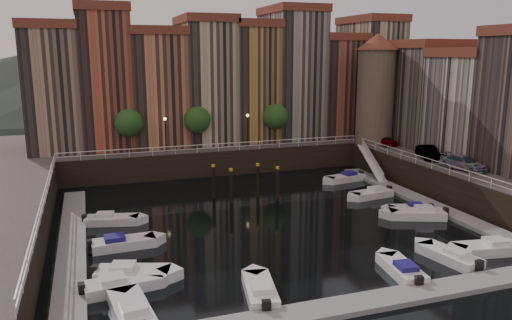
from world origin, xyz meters
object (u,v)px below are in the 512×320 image
object	(u,v)px
boat_left_2	(122,243)
car_c	(463,164)
boat_left_0	(121,285)
boat_left_1	(131,274)
corner_tower	(376,87)
mooring_pilings	(245,183)
gangway	(371,161)
car_b	(428,153)
car_a	(383,141)

from	to	relation	value
boat_left_2	car_c	world-z (taller)	car_c
boat_left_0	boat_left_1	xyz separation A→B (m)	(0.73, 1.41, 0.00)
boat_left_0	car_c	bearing A→B (deg)	8.45
boat_left_1	boat_left_2	world-z (taller)	boat_left_1
corner_tower	mooring_pilings	bearing A→B (deg)	-156.57
car_c	boat_left_0	bearing A→B (deg)	-178.12
gangway	car_c	world-z (taller)	car_c
car_b	boat_left_2	bearing A→B (deg)	-149.09
gangway	car_b	xyz separation A→B (m)	(3.44, -5.75, 1.79)
corner_tower	boat_left_2	world-z (taller)	corner_tower
gangway	boat_left_0	distance (m)	36.55
boat_left_0	boat_left_1	world-z (taller)	boat_left_1
corner_tower	car_b	size ratio (longest dim) A/B	3.19
mooring_pilings	car_a	xyz separation A→B (m)	(20.33, 6.88, 2.04)
car_b	car_c	distance (m)	5.43
mooring_pilings	boat_left_1	bearing A→B (deg)	-129.96
boat_left_0	boat_left_2	world-z (taller)	boat_left_0
gangway	boat_left_1	bearing A→B (deg)	-147.19
boat_left_2	boat_left_1	bearing A→B (deg)	-90.90
car_a	boat_left_0	bearing A→B (deg)	-154.14
mooring_pilings	boat_left_1	world-z (taller)	mooring_pilings
gangway	mooring_pilings	distance (m)	17.55
corner_tower	boat_left_0	xyz separation A→B (m)	(-33.16, -24.95, -9.81)
boat_left_1	car_b	xyz separation A→B (m)	(32.97, 13.28, 3.32)
boat_left_0	car_a	bearing A→B (deg)	27.72
corner_tower	car_a	size ratio (longest dim) A/B	3.43
boat_left_1	boat_left_2	xyz separation A→B (m)	(-0.18, 5.67, -0.01)
car_a	boat_left_2	bearing A→B (deg)	-162.78
boat_left_2	car_c	xyz separation A→B (m)	(33.14, 2.19, 3.32)
mooring_pilings	boat_left_0	xyz separation A→B (m)	(-13.21, -16.31, -1.26)
corner_tower	boat_left_1	bearing A→B (deg)	-144.03
gangway	boat_left_1	xyz separation A→B (m)	(-29.53, -19.04, -1.53)
boat_left_1	car_b	world-z (taller)	car_b
car_a	mooring_pilings	bearing A→B (deg)	-170.10
mooring_pilings	boat_left_0	bearing A→B (deg)	-129.01
boat_left_2	mooring_pilings	bearing A→B (deg)	33.34
car_c	gangway	bearing A→B (deg)	93.56
corner_tower	gangway	xyz separation A→B (m)	(-2.90, -4.50, -8.28)
boat_left_1	boat_left_2	bearing A→B (deg)	109.97
corner_tower	car_b	distance (m)	12.14
gangway	mooring_pilings	world-z (taller)	gangway
car_b	car_c	size ratio (longest dim) A/B	0.89
mooring_pilings	boat_left_0	world-z (taller)	mooring_pilings
car_c	corner_tower	bearing A→B (deg)	78.44
gangway	boat_left_0	world-z (taller)	gangway
gangway	car_a	bearing A→B (deg)	39.77
corner_tower	car_c	xyz separation A→B (m)	(0.53, -15.68, -6.49)
corner_tower	boat_left_2	xyz separation A→B (m)	(-32.61, -17.87, -9.81)
boat_left_2	car_c	size ratio (longest dim) A/B	1.03
gangway	boat_left_1	distance (m)	35.17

